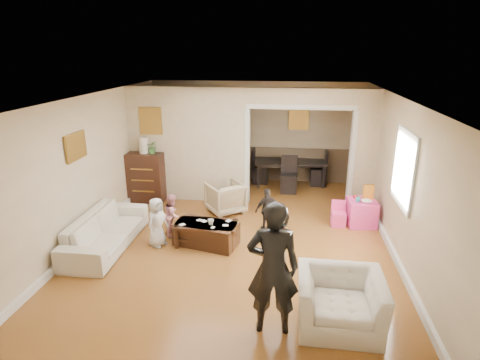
# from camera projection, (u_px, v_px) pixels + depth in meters

# --- Properties ---
(floor) EXTENTS (7.00, 7.00, 0.00)m
(floor) POSITION_uv_depth(u_px,v_px,m) (239.00, 236.00, 7.48)
(floor) COLOR #A15E29
(floor) RESTS_ON ground
(partition_left) EXTENTS (2.75, 0.18, 2.60)m
(partition_left) POSITION_uv_depth(u_px,v_px,m) (189.00, 145.00, 8.93)
(partition_left) COLOR beige
(partition_left) RESTS_ON ground
(partition_right) EXTENTS (0.55, 0.18, 2.60)m
(partition_right) POSITION_uv_depth(u_px,v_px,m) (364.00, 150.00, 8.46)
(partition_right) COLOR beige
(partition_right) RESTS_ON ground
(partition_header) EXTENTS (2.22, 0.18, 0.35)m
(partition_header) POSITION_uv_depth(u_px,v_px,m) (302.00, 96.00, 8.27)
(partition_header) COLOR beige
(partition_header) RESTS_ON partition_right
(window_pane) EXTENTS (0.03, 0.95, 1.10)m
(window_pane) POSITION_uv_depth(u_px,v_px,m) (405.00, 169.00, 6.28)
(window_pane) COLOR white
(window_pane) RESTS_ON ground
(framed_art_partition) EXTENTS (0.45, 0.03, 0.55)m
(framed_art_partition) POSITION_uv_depth(u_px,v_px,m) (151.00, 121.00, 8.76)
(framed_art_partition) COLOR brown
(framed_art_partition) RESTS_ON partition_left
(framed_art_sofa_wall) EXTENTS (0.03, 0.55, 0.40)m
(framed_art_sofa_wall) POSITION_uv_depth(u_px,v_px,m) (76.00, 146.00, 6.67)
(framed_art_sofa_wall) COLOR brown
(framed_art_alcove) EXTENTS (0.45, 0.03, 0.55)m
(framed_art_alcove) POSITION_uv_depth(u_px,v_px,m) (299.00, 118.00, 10.05)
(framed_art_alcove) COLOR brown
(sofa) EXTENTS (0.83, 2.09, 0.61)m
(sofa) POSITION_uv_depth(u_px,v_px,m) (106.00, 231.00, 6.99)
(sofa) COLOR #F1E5D0
(sofa) RESTS_ON ground
(armchair_back) EXTENTS (1.00, 1.00, 0.66)m
(armchair_back) POSITION_uv_depth(u_px,v_px,m) (225.00, 198.00, 8.48)
(armchair_back) COLOR tan
(armchair_back) RESTS_ON ground
(armchair_front) EXTENTS (1.07, 0.94, 0.69)m
(armchair_front) POSITION_uv_depth(u_px,v_px,m) (340.00, 302.00, 4.96)
(armchair_front) COLOR #F1E5D0
(armchair_front) RESTS_ON ground
(dresser) EXTENTS (0.83, 0.47, 1.14)m
(dresser) POSITION_uv_depth(u_px,v_px,m) (146.00, 177.00, 9.06)
(dresser) COLOR black
(dresser) RESTS_ON ground
(table_lamp) EXTENTS (0.22, 0.22, 0.36)m
(table_lamp) POSITION_uv_depth(u_px,v_px,m) (144.00, 145.00, 8.82)
(table_lamp) COLOR beige
(table_lamp) RESTS_ON dresser
(potted_plant) EXTENTS (0.26, 0.23, 0.29)m
(potted_plant) POSITION_uv_depth(u_px,v_px,m) (153.00, 147.00, 8.81)
(potted_plant) COLOR #467C37
(potted_plant) RESTS_ON dresser
(coffee_table) EXTENTS (1.21, 0.80, 0.41)m
(coffee_table) POSITION_uv_depth(u_px,v_px,m) (206.00, 234.00, 7.09)
(coffee_table) COLOR #321D10
(coffee_table) RESTS_ON ground
(coffee_cup) EXTENTS (0.13, 0.13, 0.10)m
(coffee_cup) POSITION_uv_depth(u_px,v_px,m) (211.00, 222.00, 6.95)
(coffee_cup) COLOR silver
(coffee_cup) RESTS_ON coffee_table
(play_table) EXTENTS (0.59, 0.59, 0.52)m
(play_table) POSITION_uv_depth(u_px,v_px,m) (361.00, 213.00, 7.87)
(play_table) COLOR #FF43A3
(play_table) RESTS_ON ground
(cereal_box) EXTENTS (0.21, 0.09, 0.30)m
(cereal_box) POSITION_uv_depth(u_px,v_px,m) (369.00, 192.00, 7.82)
(cereal_box) COLOR yellow
(cereal_box) RESTS_ON play_table
(cyan_cup) EXTENTS (0.08, 0.08, 0.08)m
(cyan_cup) POSITION_uv_depth(u_px,v_px,m) (358.00, 199.00, 7.75)
(cyan_cup) COLOR #25BBB9
(cyan_cup) RESTS_ON play_table
(toy_block) EXTENTS (0.10, 0.09, 0.05)m
(toy_block) POSITION_uv_depth(u_px,v_px,m) (355.00, 197.00, 7.91)
(toy_block) COLOR red
(toy_block) RESTS_ON play_table
(play_bowl) EXTENTS (0.22, 0.22, 0.05)m
(play_bowl) POSITION_uv_depth(u_px,v_px,m) (366.00, 202.00, 7.67)
(play_bowl) COLOR white
(play_bowl) RESTS_ON play_table
(dining_table) EXTENTS (1.95, 1.26, 0.64)m
(dining_table) POSITION_uv_depth(u_px,v_px,m) (289.00, 172.00, 10.28)
(dining_table) COLOR black
(dining_table) RESTS_ON ground
(adult_person) EXTENTS (0.67, 0.47, 1.74)m
(adult_person) POSITION_uv_depth(u_px,v_px,m) (273.00, 269.00, 4.71)
(adult_person) COLOR black
(adult_person) RESTS_ON ground
(child_kneel_a) EXTENTS (0.44, 0.52, 0.90)m
(child_kneel_a) POSITION_uv_depth(u_px,v_px,m) (157.00, 222.00, 6.98)
(child_kneel_a) COLOR silver
(child_kneel_a) RESTS_ON ground
(child_kneel_b) EXTENTS (0.35, 0.43, 0.82)m
(child_kneel_b) POSITION_uv_depth(u_px,v_px,m) (173.00, 215.00, 7.40)
(child_kneel_b) COLOR #D8878D
(child_kneel_b) RESTS_ON ground
(child_toddler) EXTENTS (0.54, 0.41, 0.85)m
(child_toddler) POSITION_uv_depth(u_px,v_px,m) (267.00, 210.00, 7.60)
(child_toddler) COLOR black
(child_toddler) RESTS_ON ground
(craft_papers) EXTENTS (0.91, 0.41, 0.00)m
(craft_papers) POSITION_uv_depth(u_px,v_px,m) (208.00, 223.00, 7.04)
(craft_papers) COLOR white
(craft_papers) RESTS_ON coffee_table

